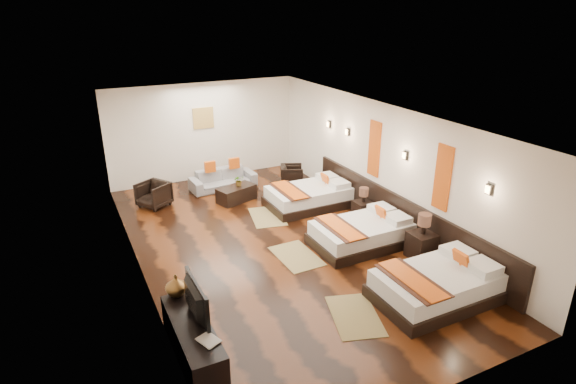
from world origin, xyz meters
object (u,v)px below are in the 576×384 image
tv (190,301)px  armchair_right (292,175)px  bed_near (437,285)px  armchair_left (154,194)px  tv_console (193,340)px  table_plant (239,180)px  sofa (223,179)px  bed_far (309,196)px  nightstand_a (422,242)px  bed_mid (362,233)px  book (202,345)px  figurine (176,285)px  nightstand_b (363,208)px  coffee_table (236,194)px

tv → armchair_right: 7.12m
bed_near → armchair_left: (-3.56, 6.34, 0.04)m
tv_console → table_plant: (2.74, 5.27, 0.27)m
tv_console → sofa: size_ratio=0.99×
armchair_right → sofa: bearing=95.9°
bed_far → armchair_right: bearing=79.2°
nightstand_a → sofa: size_ratio=0.53×
bed_mid → table_plant: 3.81m
bed_near → tv_console: size_ratio=1.20×
sofa → armchair_left: bearing=-170.8°
bed_far → book: bed_far is taller
armchair_right → table_plant: table_plant is taller
bed_mid → bed_far: 2.33m
tv → armchair_left: 5.74m
book → figurine: 1.34m
tv_console → armchair_left: size_ratio=2.55×
nightstand_a → armchair_left: (-4.30, 5.09, -0.02)m
bed_mid → nightstand_b: 1.29m
sofa → armchair_left: armchair_left is taller
bed_near → book: size_ratio=6.95×
coffee_table → armchair_right: bearing=13.6°
armchair_left → coffee_table: bearing=41.0°
armchair_left → coffee_table: (2.00, -0.61, -0.12)m
armchair_right → nightstand_a: bearing=-151.0°
sofa → tv_console: bearing=-116.1°
book → sofa: size_ratio=0.17×
tv → book: size_ratio=3.23×
sofa → armchair_right: armchair_right is taller
figurine → nightstand_b: bearing=22.0°
book → coffee_table: (2.64, 5.74, -0.36)m
nightstand_a → table_plant: nightstand_a is taller
bed_near → figurine: bearing=162.6°
book → sofa: (2.64, 6.79, -0.30)m
nightstand_a → table_plant: size_ratio=3.31×
bed_far → armchair_left: (-3.55, 1.75, 0.05)m
bed_mid → coffee_table: 3.81m
nightstand_b → armchair_right: bearing=98.8°
figurine → armchair_left: (0.64, 5.02, -0.41)m
tv → coffee_table: (2.59, 5.08, -0.64)m
book → coffee_table: book is taller
nightstand_b → sofa: nightstand_b is taller
bed_far → armchair_right: size_ratio=3.33×
figurine → armchair_left: 5.08m
nightstand_b → coffee_table: size_ratio=0.81×
tv_console → armchair_right: 7.26m
bed_far → tv: 5.75m
book → sofa: book is taller
nightstand_a → coffee_table: 5.04m
tv_console → tv: tv is taller
bed_far → armchair_right: 1.62m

